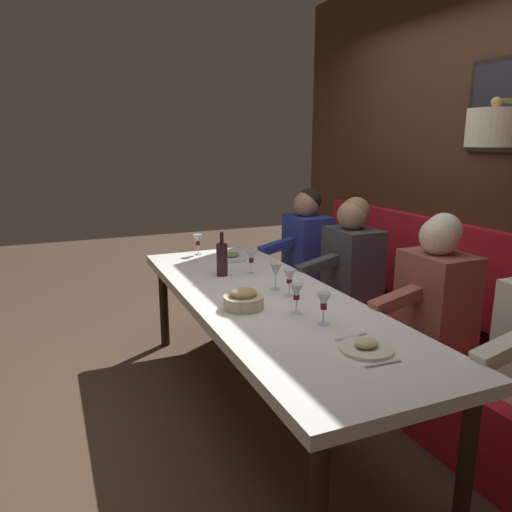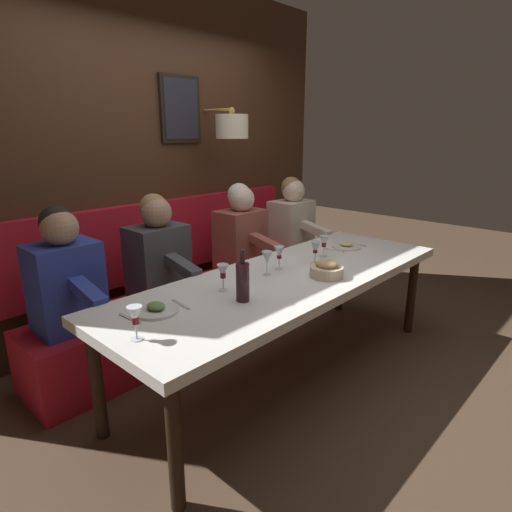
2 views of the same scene
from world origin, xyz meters
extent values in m
plane|color=#4C3828|center=(0.00, 0.00, 0.00)|extent=(12.00, 12.00, 0.00)
cube|color=silver|center=(0.00, 0.00, 0.71)|extent=(0.90, 2.65, 0.06)
cylinder|color=black|center=(-0.35, -1.22, 0.34)|extent=(0.07, 0.07, 0.68)
cylinder|color=black|center=(-0.35, 1.22, 0.34)|extent=(0.07, 0.07, 0.68)
cylinder|color=black|center=(0.35, -1.22, 0.34)|extent=(0.07, 0.07, 0.68)
cylinder|color=black|center=(0.35, 1.22, 0.34)|extent=(0.07, 0.07, 0.68)
cube|color=red|center=(0.89, 0.00, 0.23)|extent=(0.52, 2.85, 0.45)
cube|color=#422819|center=(1.48, 0.00, 1.45)|extent=(0.10, 4.05, 2.90)
cube|color=red|center=(1.39, 0.00, 0.77)|extent=(0.10, 2.85, 0.64)
cube|color=black|center=(1.42, -0.24, 1.84)|extent=(0.04, 0.41, 0.55)
cube|color=#23232D|center=(1.40, -0.24, 1.84)|extent=(0.01, 0.35, 0.49)
cylinder|color=#B78E3D|center=(1.25, -0.53, 1.84)|extent=(0.35, 0.02, 0.02)
cylinder|color=beige|center=(1.08, -0.53, 1.70)|extent=(0.28, 0.28, 0.20)
sphere|color=#B78E3D|center=(1.08, -0.53, 1.83)|extent=(0.06, 0.06, 0.06)
cube|color=beige|center=(0.89, -1.14, 0.73)|extent=(0.30, 0.40, 0.56)
sphere|color=beige|center=(0.87, -1.14, 1.11)|extent=(0.22, 0.22, 0.22)
sphere|color=#937047|center=(0.90, -1.14, 1.14)|extent=(0.20, 0.20, 0.20)
cube|color=beige|center=(0.60, -1.14, 0.77)|extent=(0.33, 0.09, 0.14)
cube|color=#934C42|center=(0.89, -0.43, 0.73)|extent=(0.30, 0.40, 0.56)
sphere|color=beige|center=(0.87, -0.43, 1.11)|extent=(0.22, 0.22, 0.22)
sphere|color=silver|center=(0.90, -0.43, 1.14)|extent=(0.20, 0.20, 0.20)
cube|color=#934C42|center=(0.60, -0.43, 0.77)|extent=(0.33, 0.09, 0.14)
cube|color=#3D3D42|center=(0.89, 0.43, 0.73)|extent=(0.30, 0.40, 0.56)
sphere|color=#A37A60|center=(0.87, 0.43, 1.11)|extent=(0.22, 0.22, 0.22)
sphere|color=#937047|center=(0.90, 0.43, 1.14)|extent=(0.20, 0.20, 0.20)
cube|color=#3D3D42|center=(0.60, 0.43, 0.77)|extent=(0.33, 0.09, 0.14)
cube|color=#283893|center=(0.89, 1.11, 0.73)|extent=(0.30, 0.40, 0.56)
sphere|color=#A37A60|center=(0.87, 1.11, 1.11)|extent=(0.22, 0.22, 0.22)
sphere|color=black|center=(0.90, 1.11, 1.14)|extent=(0.20, 0.20, 0.20)
cube|color=#283893|center=(0.60, 1.11, 0.77)|extent=(0.33, 0.09, 0.14)
cylinder|color=silver|center=(0.14, 0.95, 0.75)|extent=(0.24, 0.24, 0.01)
ellipsoid|color=#668447|center=(0.14, 0.95, 0.77)|extent=(0.11, 0.09, 0.04)
cube|color=silver|center=(0.12, 0.81, 0.74)|extent=(0.17, 0.03, 0.01)
cube|color=silver|center=(0.16, 1.10, 0.74)|extent=(0.18, 0.02, 0.01)
cylinder|color=silver|center=(0.09, -0.86, 0.75)|extent=(0.24, 0.24, 0.01)
ellipsoid|color=#D1BC84|center=(0.09, -0.86, 0.77)|extent=(0.11, 0.09, 0.04)
cube|color=silver|center=(0.07, -1.00, 0.74)|extent=(0.17, 0.02, 0.01)
cube|color=silver|center=(0.11, -0.71, 0.74)|extent=(0.18, 0.03, 0.01)
cylinder|color=silver|center=(-0.06, 1.20, 0.74)|extent=(0.06, 0.06, 0.00)
cylinder|color=silver|center=(-0.06, 1.20, 0.78)|extent=(0.01, 0.01, 0.07)
cone|color=silver|center=(-0.06, 1.20, 0.86)|extent=(0.07, 0.07, 0.08)
cylinder|color=maroon|center=(-0.06, 1.20, 0.84)|extent=(0.03, 0.03, 0.03)
cylinder|color=silver|center=(0.08, -0.52, 0.74)|extent=(0.06, 0.06, 0.00)
cylinder|color=silver|center=(0.08, -0.52, 0.78)|extent=(0.01, 0.01, 0.07)
cone|color=silver|center=(0.08, -0.52, 0.86)|extent=(0.07, 0.07, 0.08)
cylinder|color=maroon|center=(0.08, -0.52, 0.83)|extent=(0.03, 0.03, 0.03)
cylinder|color=silver|center=(0.03, -0.33, 0.74)|extent=(0.06, 0.06, 0.00)
cylinder|color=silver|center=(0.03, -0.33, 0.78)|extent=(0.01, 0.01, 0.07)
cone|color=silver|center=(0.03, -0.33, 0.86)|extent=(0.07, 0.07, 0.08)
cylinder|color=maroon|center=(0.03, -0.33, 0.83)|extent=(0.03, 0.03, 0.02)
cylinder|color=silver|center=(0.11, 0.50, 0.74)|extent=(0.06, 0.06, 0.00)
cylinder|color=silver|center=(0.11, 0.50, 0.78)|extent=(0.01, 0.01, 0.07)
cone|color=silver|center=(0.11, 0.50, 0.86)|extent=(0.07, 0.07, 0.08)
cylinder|color=maroon|center=(0.11, 0.50, 0.84)|extent=(0.03, 0.03, 0.03)
cylinder|color=silver|center=(0.13, -0.05, 0.74)|extent=(0.06, 0.06, 0.00)
cylinder|color=silver|center=(0.13, -0.05, 0.78)|extent=(0.01, 0.01, 0.07)
cone|color=silver|center=(0.13, -0.05, 0.86)|extent=(0.07, 0.07, 0.08)
cylinder|color=maroon|center=(0.13, -0.05, 0.83)|extent=(0.03, 0.03, 0.02)
cylinder|color=silver|center=(0.11, 0.10, 0.74)|extent=(0.06, 0.06, 0.00)
cylinder|color=silver|center=(0.11, 0.10, 0.78)|extent=(0.01, 0.01, 0.07)
cone|color=silver|center=(0.11, 0.10, 0.86)|extent=(0.07, 0.07, 0.08)
cylinder|color=#33191E|center=(-0.09, 0.53, 0.85)|extent=(0.08, 0.08, 0.22)
cylinder|color=#33191E|center=(-0.09, 0.53, 1.00)|extent=(0.03, 0.03, 0.08)
cylinder|color=beige|center=(-0.20, -0.14, 0.78)|extent=(0.22, 0.22, 0.07)
ellipsoid|color=tan|center=(-0.20, -0.14, 0.83)|extent=(0.15, 0.13, 0.06)
camera|label=1|loc=(-1.13, -2.49, 1.64)|focal=34.20mm
camera|label=2|loc=(-1.66, 2.11, 1.66)|focal=29.78mm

